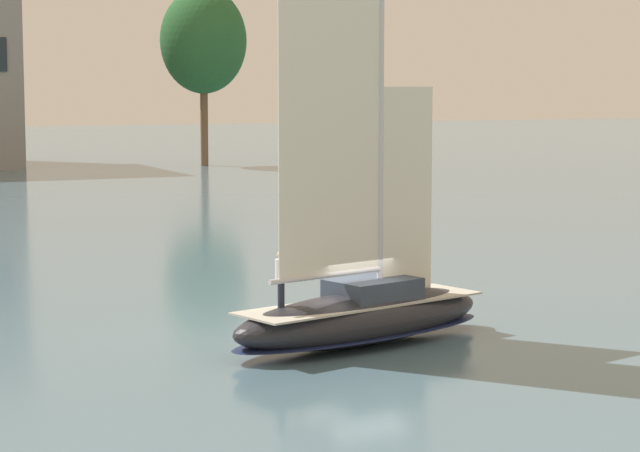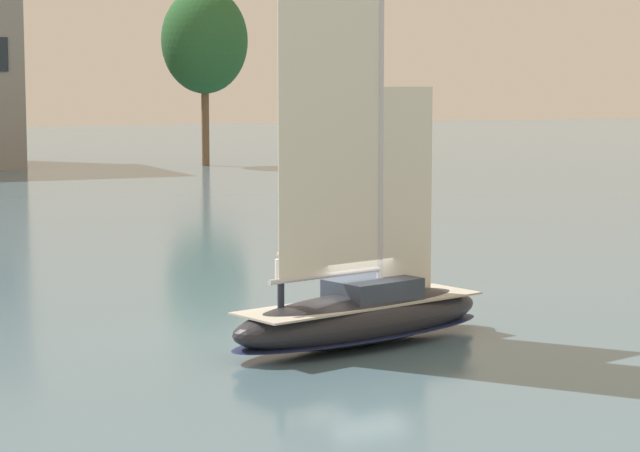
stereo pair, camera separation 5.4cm
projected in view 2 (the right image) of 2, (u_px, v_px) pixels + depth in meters
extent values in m
plane|color=slate|center=(361.00, 344.00, 37.35)|extent=(400.00, 400.00, 0.00)
cylinder|color=brown|center=(205.00, 118.00, 118.97)|extent=(0.73, 0.73, 9.13)
ellipsoid|color=#285B2D|center=(205.00, 40.00, 118.14)|extent=(8.22, 8.22, 10.04)
ellipsoid|color=#232328|center=(361.00, 318.00, 37.26)|extent=(9.65, 4.96, 1.58)
ellipsoid|color=#19234C|center=(361.00, 332.00, 37.31)|extent=(9.74, 5.01, 0.19)
cube|color=#BCB7A8|center=(361.00, 303.00, 37.21)|extent=(8.46, 4.26, 0.06)
cube|color=#333D4C|center=(373.00, 289.00, 37.46)|extent=(2.99, 2.44, 0.65)
cylinder|color=silver|center=(381.00, 106.00, 37.02)|extent=(0.19, 0.19, 11.61)
cylinder|color=silver|center=(327.00, 275.00, 36.25)|extent=(4.07, 1.25, 0.16)
cube|color=silver|center=(331.00, 111.00, 35.82)|extent=(3.72, 1.04, 9.52)
cube|color=silver|center=(407.00, 192.00, 38.02)|extent=(1.98, 0.56, 6.39)
cylinder|color=#232838|center=(281.00, 296.00, 35.64)|extent=(0.25, 0.25, 0.85)
cylinder|color=silver|center=(281.00, 270.00, 35.55)|extent=(0.42, 0.42, 0.65)
sphere|color=tan|center=(281.00, 255.00, 35.50)|extent=(0.24, 0.24, 0.24)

